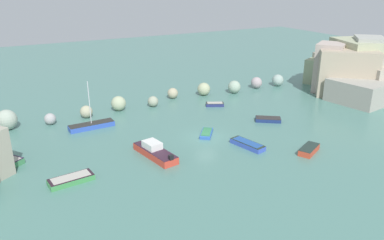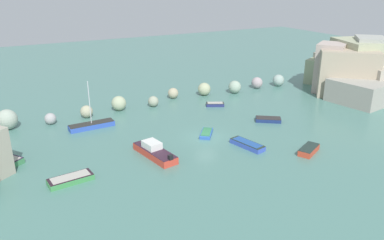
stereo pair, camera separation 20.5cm
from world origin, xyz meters
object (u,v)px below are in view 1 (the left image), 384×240
(moored_boat_3, at_px, (215,104))
(moored_boat_6, at_px, (71,179))
(moored_boat_4, at_px, (206,133))
(moored_boat_5, at_px, (92,125))
(moored_boat_7, at_px, (309,150))
(moored_boat_0, at_px, (268,119))
(moored_boat_1, at_px, (155,151))
(moored_boat_8, at_px, (7,165))
(moored_boat_2, at_px, (248,144))

(moored_boat_3, distance_m, moored_boat_6, 26.69)
(moored_boat_4, distance_m, moored_boat_6, 17.18)
(moored_boat_4, relative_size, moored_boat_5, 0.53)
(moored_boat_7, bearing_deg, moored_boat_0, -129.31)
(moored_boat_5, bearing_deg, moored_boat_6, 65.10)
(moored_boat_3, bearing_deg, moored_boat_4, 80.28)
(moored_boat_0, height_order, moored_boat_5, moored_boat_5)
(moored_boat_1, height_order, moored_boat_6, moored_boat_1)
(moored_boat_6, distance_m, moored_boat_8, 7.76)
(moored_boat_1, bearing_deg, moored_boat_4, -82.58)
(moored_boat_4, distance_m, moored_boat_7, 11.96)
(moored_boat_6, bearing_deg, moored_boat_2, -10.10)
(moored_boat_5, xyz_separation_m, moored_boat_6, (-5.19, -12.63, -0.06))
(moored_boat_2, distance_m, moored_boat_3, 14.78)
(moored_boat_5, bearing_deg, moored_boat_1, 106.15)
(moored_boat_1, distance_m, moored_boat_5, 11.81)
(moored_boat_0, relative_size, moored_boat_5, 0.58)
(moored_boat_0, xyz_separation_m, moored_boat_2, (-7.20, -5.33, 0.05))
(moored_boat_4, xyz_separation_m, moored_boat_7, (7.24, -9.51, 0.12))
(moored_boat_5, height_order, moored_boat_8, moored_boat_5)
(moored_boat_3, bearing_deg, moored_boat_0, 134.73)
(moored_boat_1, xyz_separation_m, moored_boat_3, (14.43, 11.38, -0.28))
(moored_boat_2, height_order, moored_boat_6, moored_boat_2)
(moored_boat_7, bearing_deg, moored_boat_4, -79.02)
(moored_boat_0, bearing_deg, moored_boat_6, -135.84)
(moored_boat_5, xyz_separation_m, moored_boat_8, (-10.19, -6.69, -0.02))
(moored_boat_0, bearing_deg, moored_boat_3, 143.11)
(moored_boat_1, relative_size, moored_boat_7, 1.85)
(moored_boat_7, bearing_deg, moored_boat_2, -67.52)
(moored_boat_3, xyz_separation_m, moored_boat_5, (-18.22, -0.20, 0.09))
(moored_boat_0, bearing_deg, moored_boat_8, -148.08)
(moored_boat_3, bearing_deg, moored_boat_8, 40.63)
(moored_boat_1, distance_m, moored_boat_2, 10.41)
(moored_boat_0, distance_m, moored_boat_6, 26.53)
(moored_boat_5, bearing_deg, moored_boat_0, 155.23)
(moored_boat_1, distance_m, moored_boat_8, 14.69)
(moored_boat_0, height_order, moored_boat_4, moored_boat_0)
(moored_boat_1, bearing_deg, moored_boat_6, 89.13)
(moored_boat_6, bearing_deg, moored_boat_0, 2.53)
(moored_boat_2, height_order, moored_boat_4, moored_boat_2)
(moored_boat_2, bearing_deg, moored_boat_6, -106.85)
(moored_boat_1, bearing_deg, moored_boat_2, -115.21)
(moored_boat_1, xyz_separation_m, moored_boat_6, (-8.98, -1.44, -0.24))
(moored_boat_6, bearing_deg, moored_boat_3, 22.47)
(moored_boat_2, relative_size, moored_boat_4, 1.36)
(moored_boat_4, bearing_deg, moored_boat_1, -34.76)
(moored_boat_3, relative_size, moored_boat_5, 0.47)
(moored_boat_4, bearing_deg, moored_boat_8, -57.59)
(moored_boat_1, relative_size, moored_boat_8, 1.84)
(moored_boat_2, bearing_deg, moored_boat_0, 113.53)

